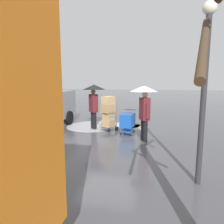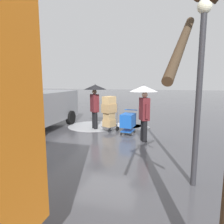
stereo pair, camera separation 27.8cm
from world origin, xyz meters
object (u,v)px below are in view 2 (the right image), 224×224
hand_dolly_boxes (109,112)px  pedestrian_pink_side (95,96)px  shopping_cart_vendor (128,121)px  street_lamp (200,77)px  cargo_van_parked_right (32,106)px  pedestrian_black_side (144,100)px

hand_dolly_boxes → pedestrian_pink_side: 1.06m
shopping_cart_vendor → street_lamp: size_ratio=0.26×
cargo_van_parked_right → pedestrian_black_side: (-5.00, 0.08, 0.41)m
street_lamp → cargo_van_parked_right: bearing=-26.0°
street_lamp → pedestrian_pink_side: bearing=-48.3°
pedestrian_black_side → pedestrian_pink_side: bearing=-28.5°
cargo_van_parked_right → shopping_cart_vendor: 4.35m
hand_dolly_boxes → pedestrian_pink_side: bearing=-18.6°
cargo_van_parked_right → pedestrian_black_side: 5.02m
shopping_cart_vendor → hand_dolly_boxes: size_ratio=0.64×
pedestrian_pink_side → street_lamp: street_lamp is taller
cargo_van_parked_right → pedestrian_pink_side: bearing=-153.9°
cargo_van_parked_right → hand_dolly_boxes: size_ratio=3.37×
cargo_van_parked_right → pedestrian_black_side: cargo_van_parked_right is taller
cargo_van_parked_right → street_lamp: (-6.47, 3.15, 1.19)m
shopping_cart_vendor → cargo_van_parked_right: bearing=10.3°
shopping_cart_vendor → pedestrian_pink_side: (1.69, -0.48, 1.02)m
hand_dolly_boxes → pedestrian_black_side: size_ratio=0.74×
hand_dolly_boxes → street_lamp: bearing=127.2°
cargo_van_parked_right → street_lamp: street_lamp is taller
hand_dolly_boxes → street_lamp: street_lamp is taller
pedestrian_pink_side → pedestrian_black_side: same height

